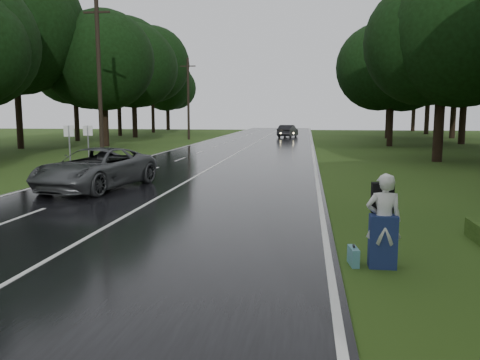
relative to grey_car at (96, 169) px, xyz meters
The scene contains 16 objects.
ground 8.05m from the grey_car, 67.13° to the right, with size 160.00×160.00×0.00m, color #2C4815.
road 13.03m from the grey_car, 76.15° to the left, with size 12.00×140.00×0.04m, color black.
lane_center 13.03m from the grey_car, 76.15° to the left, with size 0.12×140.00×0.01m, color silver.
grey_car is the anchor object (origin of this frame).
far_car 43.82m from the grey_car, 82.13° to the left, with size 1.66×4.75×1.57m, color black.
hitchhiker 13.15m from the grey_car, 40.83° to the right, with size 0.70×0.62×1.91m.
suitcase 12.72m from the grey_car, 42.29° to the right, with size 0.15×0.52×0.37m, color teal.
utility_pole_mid 13.88m from the grey_car, 112.89° to the left, with size 1.80×0.28×10.70m, color black, non-canonical shape.
utility_pole_far 37.52m from the grey_car, 98.26° to the left, with size 1.80×0.28×9.42m, color black, non-canonical shape.
road_sign_a 7.14m from the grey_car, 125.24° to the left, with size 0.58×0.10×2.43m, color white, non-canonical shape.
road_sign_b 9.03m from the grey_car, 117.06° to the left, with size 0.57×0.10×2.36m, color white, non-canonical shape.
tree_left_e 26.66m from the grey_car, 112.67° to the left, with size 8.53×8.53×13.33m, color black, non-canonical shape.
tree_left_f 43.14m from the grey_car, 108.12° to the left, with size 9.74×9.74×15.21m, color black, non-canonical shape.
tree_right_d 21.67m from the grey_car, 39.57° to the left, with size 8.62×8.62×13.47m, color black, non-canonical shape.
tree_right_e 32.69m from the grey_car, 60.43° to the left, with size 8.25×8.25×12.90m, color black, non-canonical shape.
tree_right_f 46.71m from the grey_car, 66.94° to the left, with size 10.06×10.06×15.72m, color black, non-canonical shape.
Camera 1 is at (5.30, -10.84, 3.07)m, focal length 35.90 mm.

